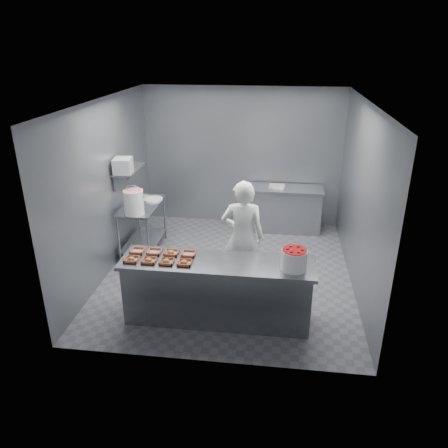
{
  "coord_description": "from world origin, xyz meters",
  "views": [
    {
      "loc": [
        0.75,
        -6.43,
        3.63
      ],
      "look_at": [
        -0.06,
        -0.2,
        0.95
      ],
      "focal_mm": 35.0,
      "sensor_mm": 36.0,
      "label": 1
    }
  ],
  "objects": [
    {
      "name": "floor",
      "position": [
        0.0,
        0.0,
        0.0
      ],
      "size": [
        4.5,
        4.5,
        0.0
      ],
      "primitive_type": "plane",
      "color": "#4C4C51",
      "rests_on": "ground"
    },
    {
      "name": "ceiling",
      "position": [
        0.0,
        0.0,
        2.8
      ],
      "size": [
        4.5,
        4.5,
        0.0
      ],
      "primitive_type": "plane",
      "rotation": [
        3.14,
        0.0,
        0.0
      ],
      "color": "white",
      "rests_on": "wall_back"
    },
    {
      "name": "wall_back",
      "position": [
        0.0,
        2.25,
        1.4
      ],
      "size": [
        4.0,
        0.04,
        2.8
      ],
      "primitive_type": "cube",
      "color": "slate",
      "rests_on": "ground"
    },
    {
      "name": "wall_left",
      "position": [
        -2.0,
        0.0,
        1.4
      ],
      "size": [
        0.04,
        4.5,
        2.8
      ],
      "primitive_type": "cube",
      "color": "slate",
      "rests_on": "ground"
    },
    {
      "name": "wall_right",
      "position": [
        2.0,
        0.0,
        1.4
      ],
      "size": [
        0.04,
        4.5,
        2.8
      ],
      "primitive_type": "cube",
      "color": "slate",
      "rests_on": "ground"
    },
    {
      "name": "service_counter",
      "position": [
        0.0,
        -1.35,
        0.45
      ],
      "size": [
        2.6,
        0.7,
        0.9
      ],
      "color": "slate",
      "rests_on": "ground"
    },
    {
      "name": "prep_table",
      "position": [
        -1.65,
        0.6,
        0.59
      ],
      "size": [
        0.6,
        1.2,
        0.9
      ],
      "color": "slate",
      "rests_on": "ground"
    },
    {
      "name": "back_counter",
      "position": [
        0.9,
        1.9,
        0.45
      ],
      "size": [
        1.5,
        0.6,
        0.9
      ],
      "color": "slate",
      "rests_on": "ground"
    },
    {
      "name": "wall_shelf",
      "position": [
        -1.82,
        0.6,
        1.55
      ],
      "size": [
        0.35,
        0.9,
        0.03
      ],
      "primitive_type": "cube",
      "color": "slate",
      "rests_on": "wall_left"
    },
    {
      "name": "tray_0",
      "position": [
        -1.14,
        -1.48,
        0.92
      ],
      "size": [
        0.19,
        0.18,
        0.06
      ],
      "color": "tan",
      "rests_on": "service_counter"
    },
    {
      "name": "tray_1",
      "position": [
        -0.9,
        -1.48,
        0.92
      ],
      "size": [
        0.19,
        0.18,
        0.06
      ],
      "color": "tan",
      "rests_on": "service_counter"
    },
    {
      "name": "tray_2",
      "position": [
        -0.66,
        -1.48,
        0.92
      ],
      "size": [
        0.19,
        0.18,
        0.06
      ],
      "color": "tan",
      "rests_on": "service_counter"
    },
    {
      "name": "tray_3",
      "position": [
        -0.42,
        -1.48,
        0.92
      ],
      "size": [
        0.19,
        0.18,
        0.06
      ],
      "color": "tan",
      "rests_on": "service_counter"
    },
    {
      "name": "tray_4",
      "position": [
        -1.13,
        -1.22,
        0.92
      ],
      "size": [
        0.19,
        0.18,
        0.04
      ],
      "color": "tan",
      "rests_on": "service_counter"
    },
    {
      "name": "tray_5",
      "position": [
        -0.89,
        -1.22,
        0.92
      ],
      "size": [
        0.19,
        0.18,
        0.04
      ],
      "color": "tan",
      "rests_on": "service_counter"
    },
    {
      "name": "tray_6",
      "position": [
        -0.66,
        -1.22,
        0.92
      ],
      "size": [
        0.19,
        0.18,
        0.06
      ],
      "color": "tan",
      "rests_on": "service_counter"
    },
    {
      "name": "tray_7",
      "position": [
        -0.41,
        -1.22,
        0.92
      ],
      "size": [
        0.19,
        0.18,
        0.04
      ],
      "color": "tan",
      "rests_on": "service_counter"
    },
    {
      "name": "worker",
      "position": [
        0.26,
        -0.51,
        0.88
      ],
      "size": [
        0.66,
        0.44,
        1.77
      ],
      "primitive_type": "imported",
      "rotation": [
        0.0,
        0.0,
        3.17
      ],
      "color": "white",
      "rests_on": "ground"
    },
    {
      "name": "strawberry_tub",
      "position": [
        1.0,
        -1.43,
        1.05
      ],
      "size": [
        0.33,
        0.33,
        0.28
      ],
      "color": "white",
      "rests_on": "service_counter"
    },
    {
      "name": "glaze_bucket",
      "position": [
        -1.62,
        0.16,
        1.12
      ],
      "size": [
        0.35,
        0.33,
        0.51
      ],
      "color": "white",
      "rests_on": "prep_table"
    },
    {
      "name": "bucket_lid",
      "position": [
        -1.51,
        0.88,
        0.91
      ],
      "size": [
        0.44,
        0.44,
        0.03
      ],
      "primitive_type": "cylinder",
      "rotation": [
        0.0,
        0.0,
        0.32
      ],
      "color": "white",
      "rests_on": "prep_table"
    },
    {
      "name": "rag",
      "position": [
        -1.71,
        1.03,
        0.91
      ],
      "size": [
        0.15,
        0.13,
        0.02
      ],
      "primitive_type": "cube",
      "rotation": [
        0.0,
        0.0,
        -0.06
      ],
      "color": "#CCB28C",
      "rests_on": "prep_table"
    },
    {
      "name": "appliance",
      "position": [
        -1.82,
        0.33,
        1.69
      ],
      "size": [
        0.33,
        0.36,
        0.25
      ],
      "primitive_type": "cube",
      "rotation": [
        0.0,
        0.0,
        0.13
      ],
      "color": "gray",
      "rests_on": "wall_shelf"
    },
    {
      "name": "paper_stack",
      "position": [
        0.73,
        1.9,
        0.92
      ],
      "size": [
        0.33,
        0.26,
        0.05
      ],
      "primitive_type": "cube",
      "rotation": [
        0.0,
        0.0,
        -0.13
      ],
      "color": "silver",
      "rests_on": "back_counter"
    }
  ]
}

